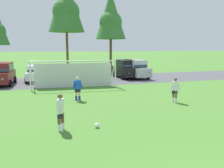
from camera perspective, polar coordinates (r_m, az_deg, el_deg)
The scene contains 15 objects.
ground_plane at distance 18.68m, azimuth -4.28°, elevation -2.05°, with size 400.00×400.00×0.00m, color #477A2D.
parking_lot_strip at distance 25.60m, azimuth -7.86°, elevation 0.92°, with size 52.00×8.40×0.01m, color #4C4C51.
soccer_ball at distance 10.55m, azimuth -3.78°, elevation -10.26°, with size 0.22×0.22×0.22m.
soccer_goal at distance 20.91m, azimuth -9.49°, elevation 2.62°, with size 7.55×2.52×2.57m.
player_striker_near at distance 15.80m, azimuth -8.58°, elevation -1.14°, with size 0.75×0.33×1.64m.
player_midfield_center at distance 10.23m, azimuth -12.73°, elevation -6.89°, with size 0.37×0.70×1.64m.
player_defender_far at distance 15.66m, azimuth 15.44°, elevation -1.46°, with size 0.55×0.62×1.64m.
parked_car_slot_left at distance 24.63m, azimuth -25.83°, elevation 2.38°, with size 2.29×4.68×2.16m.
parked_car_slot_center_left at distance 25.90m, azimuth -18.39°, elevation 2.58°, with size 2.24×4.30×1.72m.
parked_car_slot_center at distance 25.79m, azimuth -9.86°, elevation 2.89°, with size 2.04×4.20×1.72m.
parked_car_slot_center_right at distance 26.45m, azimuth -3.77°, elevation 3.16°, with size 2.16×4.26×1.72m.
parked_car_slot_right at distance 27.30m, azimuth 3.43°, elevation 3.84°, with size 2.23×4.65×2.16m.
parked_car_slot_far_right at distance 27.35m, azimuth 5.82°, elevation 3.82°, with size 2.37×4.72×2.16m.
tree_mid_left at distance 36.49m, azimuth -11.44°, elevation 18.73°, with size 5.35×5.35×14.27m.
tree_center_back at distance 34.09m, azimuth -0.33°, elevation 16.46°, with size 4.35×4.35×11.60m.
Camera 1 is at (-4.06, -2.87, 3.60)m, focal length 36.60 mm.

